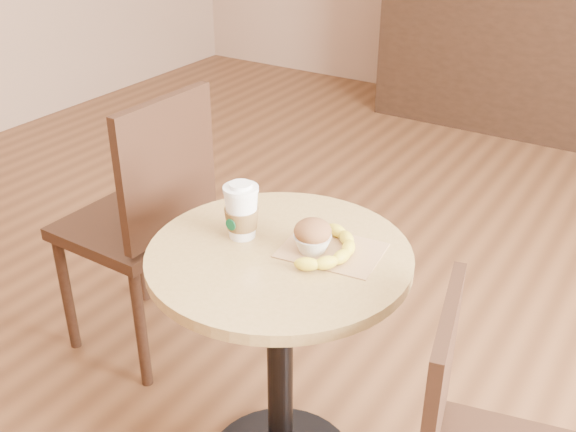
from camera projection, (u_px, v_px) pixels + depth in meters
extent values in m
cylinder|color=black|center=(280.00, 370.00, 1.82)|extent=(0.07, 0.07, 0.72)
cylinder|color=#AA884E|center=(279.00, 257.00, 1.65)|extent=(0.65, 0.65, 0.03)
cube|color=black|center=(133.00, 226.00, 2.31)|extent=(0.43, 0.43, 0.04)
cylinder|color=black|center=(140.00, 248.00, 2.64)|extent=(0.04, 0.04, 0.48)
cylinder|color=black|center=(66.00, 292.00, 2.38)|extent=(0.04, 0.04, 0.48)
cylinder|color=black|center=(211.00, 276.00, 2.47)|extent=(0.04, 0.04, 0.48)
cylinder|color=black|center=(141.00, 327.00, 2.20)|extent=(0.04, 0.04, 0.48)
cube|color=black|center=(168.00, 168.00, 2.09)|extent=(0.04, 0.41, 0.45)
cube|color=black|center=(440.00, 383.00, 1.39)|extent=(0.11, 0.34, 0.38)
cube|color=black|center=(559.00, 54.00, 4.21)|extent=(2.20, 0.60, 1.00)
cube|color=#AA7F52|center=(332.00, 250.00, 1.64)|extent=(0.26, 0.21, 0.00)
cylinder|color=white|center=(241.00, 189.00, 1.64)|extent=(0.09, 0.09, 0.01)
cylinder|color=white|center=(241.00, 185.00, 1.64)|extent=(0.06, 0.06, 0.01)
cylinder|color=#074C2A|center=(231.00, 225.00, 1.65)|extent=(0.03, 0.00, 0.03)
ellipsoid|color=brown|center=(313.00, 231.00, 1.61)|extent=(0.09, 0.09, 0.06)
ellipsoid|color=#F1E2C1|center=(313.00, 224.00, 1.60)|extent=(0.03, 0.03, 0.02)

